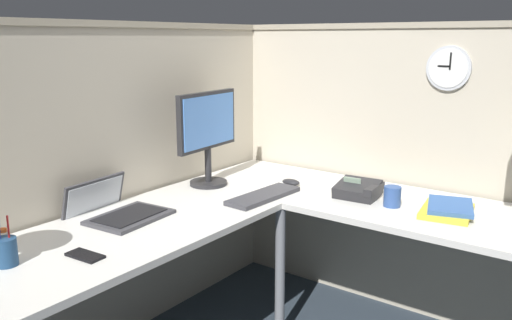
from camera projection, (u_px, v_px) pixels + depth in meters
name	position (u px, v px, depth m)	size (l,w,h in m)	color
cubicle_wall_back	(98.00, 189.00, 2.53)	(2.57, 0.12, 1.58)	#B7AD99
cubicle_wall_right	(419.00, 172.00, 2.84)	(0.12, 2.37, 1.58)	#B7AD99
desk	(281.00, 251.00, 2.21)	(2.35, 2.15, 0.73)	silver
monitor	(208.00, 131.00, 2.77)	(0.46, 0.20, 0.50)	#232326
laptop	(114.00, 210.00, 2.35)	(0.37, 0.41, 0.22)	#38383D
keyboard	(263.00, 196.00, 2.60)	(0.43, 0.14, 0.02)	#38383D
computer_mouse	(291.00, 182.00, 2.82)	(0.06, 0.10, 0.03)	#232326
pen_cup	(6.00, 251.00, 1.82)	(0.08, 0.08, 0.18)	navy
cell_phone	(85.00, 256.00, 1.90)	(0.07, 0.14, 0.01)	black
office_phone	(359.00, 190.00, 2.60)	(0.20, 0.22, 0.11)	#232326
book_stack	(448.00, 209.00, 2.37)	(0.32, 0.26, 0.04)	yellow
coffee_mug	(392.00, 196.00, 2.47)	(0.08, 0.08, 0.10)	#2D4C8C
wall_clock	(449.00, 68.00, 2.60)	(0.04, 0.22, 0.22)	#B7BABF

